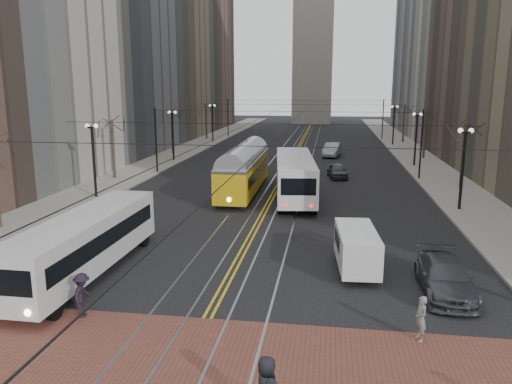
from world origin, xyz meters
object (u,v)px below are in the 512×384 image
(streetcar, at_px, (244,174))
(pedestrian_b, at_px, (421,318))
(transit_bus, at_px, (86,246))
(sedan_silver, at_px, (332,150))
(pedestrian_d, at_px, (82,295))
(sedan_grey, at_px, (337,171))
(rear_bus, at_px, (295,178))
(sedan_parked, at_px, (445,277))
(cargo_van, at_px, (356,251))

(streetcar, distance_m, pedestrian_b, 25.60)
(transit_bus, bearing_deg, sedan_silver, 75.65)
(pedestrian_b, distance_m, pedestrian_d, 12.53)
(sedan_grey, distance_m, pedestrian_d, 32.99)
(streetcar, distance_m, pedestrian_d, 23.56)
(sedan_silver, bearing_deg, rear_bus, -87.42)
(sedan_parked, bearing_deg, transit_bus, -178.12)
(sedan_grey, xyz_separation_m, pedestrian_b, (2.52, -31.43, 0.13))
(sedan_grey, relative_size, pedestrian_b, 2.49)
(pedestrian_b, bearing_deg, pedestrian_d, -105.00)
(transit_bus, xyz_separation_m, pedestrian_d, (1.92, -4.11, -0.55))
(streetcar, height_order, sedan_grey, streetcar)
(sedan_silver, bearing_deg, sedan_parked, -74.05)
(sedan_grey, distance_m, sedan_silver, 14.88)
(cargo_van, distance_m, pedestrian_d, 12.46)
(pedestrian_b, relative_size, pedestrian_d, 0.93)
(cargo_van, xyz_separation_m, sedan_parked, (3.63, -2.16, -0.27))
(cargo_van, bearing_deg, sedan_grey, 87.26)
(cargo_van, bearing_deg, streetcar, 112.12)
(sedan_silver, relative_size, pedestrian_b, 3.17)
(transit_bus, relative_size, sedan_silver, 2.23)
(sedan_silver, distance_m, pedestrian_b, 46.40)
(transit_bus, xyz_separation_m, streetcar, (4.18, 19.33, 0.14))
(streetcar, relative_size, rear_bus, 1.06)
(sedan_grey, xyz_separation_m, pedestrian_d, (-10.01, -31.43, 0.20))
(transit_bus, distance_m, sedan_silver, 43.72)
(cargo_van, distance_m, pedestrian_b, 6.77)
(pedestrian_b, bearing_deg, rear_bus, -179.73)
(cargo_van, bearing_deg, transit_bus, -173.41)
(streetcar, height_order, pedestrian_d, streetcar)
(transit_bus, xyz_separation_m, sedan_parked, (16.18, 0.23, -0.69))
(sedan_parked, bearing_deg, pedestrian_d, -162.00)
(sedan_parked, relative_size, pedestrian_b, 3.15)
(pedestrian_b, bearing_deg, cargo_van, -178.73)
(streetcar, xyz_separation_m, cargo_van, (8.37, -16.94, -0.56))
(transit_bus, relative_size, rear_bus, 0.91)
(rear_bus, distance_m, sedan_parked, 19.15)
(rear_bus, height_order, pedestrian_b, rear_bus)
(rear_bus, xyz_separation_m, pedestrian_d, (-6.57, -21.86, -0.76))
(transit_bus, height_order, sedan_parked, transit_bus)
(streetcar, distance_m, sedan_parked, 22.57)
(sedan_parked, distance_m, pedestrian_d, 14.91)
(streetcar, height_order, sedan_silver, streetcar)
(cargo_van, distance_m, sedan_grey, 24.94)
(streetcar, distance_m, cargo_van, 18.90)
(cargo_van, height_order, sedan_parked, cargo_van)
(sedan_grey, relative_size, pedestrian_d, 2.31)
(sedan_silver, height_order, pedestrian_b, sedan_silver)
(cargo_van, bearing_deg, sedan_parked, -34.88)
(transit_bus, height_order, streetcar, streetcar)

